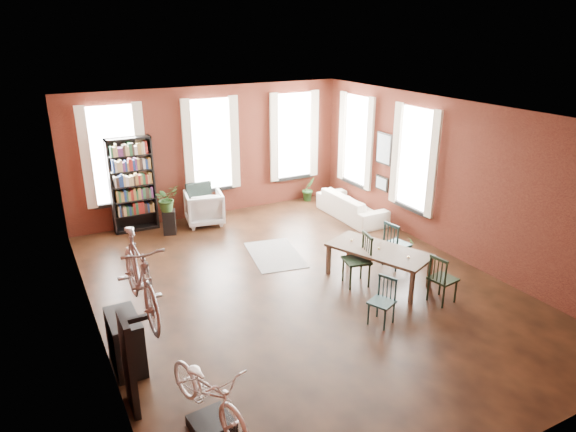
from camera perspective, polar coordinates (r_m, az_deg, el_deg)
room at (r=9.39m, az=0.85°, el=5.62°), size 9.00×9.04×3.22m
dining_table at (r=9.80m, az=9.95°, el=-5.37°), size 1.52×2.07×0.64m
dining_chair_a at (r=8.43m, az=10.38°, el=-9.39°), size 0.48×0.48×0.79m
dining_chair_b at (r=9.53m, az=7.63°, el=-4.88°), size 0.54×0.54×0.98m
dining_chair_c at (r=9.29m, az=16.85°, el=-6.69°), size 0.46×0.46×0.88m
dining_chair_d at (r=10.39m, az=11.99°, el=-3.09°), size 0.49×0.49×0.94m
bookshelf at (r=12.31m, az=-16.92°, el=3.33°), size 1.00×0.32×2.20m
white_armchair at (r=12.52m, az=-9.32°, el=1.09°), size 0.99×0.95×0.89m
cream_sofa at (r=12.88m, az=7.10°, el=1.58°), size 0.61×2.08×0.81m
striped_rug at (r=10.82m, az=-1.46°, el=-4.32°), size 1.26×1.74×0.01m
bike_trainer at (r=6.68m, az=-8.50°, el=-21.89°), size 0.52×0.52×0.14m
bike_wall_rack at (r=6.80m, az=-17.30°, el=-15.51°), size 0.16×0.60×1.30m
console_table at (r=7.70m, az=-17.60°, el=-13.19°), size 0.40×0.80×0.80m
plant_stand at (r=12.12m, az=-13.04°, el=-0.66°), size 0.36×0.36×0.57m
plant_by_sofa at (r=14.12m, az=2.29°, el=2.31°), size 0.45×0.70×0.29m
plant_small at (r=11.12m, az=13.42°, el=-3.85°), size 0.42×0.40×0.14m
bicycle_floor at (r=6.17m, az=-9.07°, el=-16.01°), size 0.71×0.91×1.53m
bicycle_hung at (r=6.11m, az=-16.46°, el=-3.65°), size 0.47×1.00×1.66m
plant_on_stand at (r=11.93m, az=-13.34°, el=1.61°), size 0.73×0.76×0.46m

